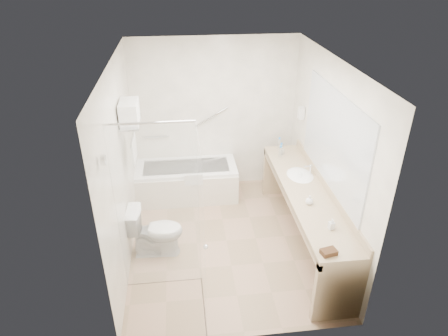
{
  "coord_description": "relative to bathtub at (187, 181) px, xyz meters",
  "views": [
    {
      "loc": [
        -0.55,
        -4.39,
        3.59
      ],
      "look_at": [
        0.0,
        0.3,
        1.0
      ],
      "focal_mm": 32.0,
      "sensor_mm": 36.0,
      "label": 1
    }
  ],
  "objects": [
    {
      "name": "wall_back",
      "position": [
        0.5,
        0.36,
        0.97
      ],
      "size": [
        2.6,
        0.1,
        2.5
      ],
      "primitive_type": "cube",
      "color": "white",
      "rests_on": "ground"
    },
    {
      "name": "soap_bottle_a",
      "position": [
        1.55,
        -2.21,
        0.6
      ],
      "size": [
        0.08,
        0.14,
        0.06
      ],
      "primitive_type": "imported",
      "rotation": [
        0.0,
        0.0,
        0.19
      ],
      "color": "silver",
      "rests_on": "vanity_counter"
    },
    {
      "name": "amenity_basket",
      "position": [
        1.38,
        -2.62,
        0.6
      ],
      "size": [
        0.18,
        0.14,
        0.05
      ],
      "primitive_type": "cube",
      "rotation": [
        0.0,
        0.0,
        0.21
      ],
      "color": "#482C19",
      "rests_on": "vanity_counter"
    },
    {
      "name": "faucet",
      "position": [
        1.7,
        -0.99,
        0.65
      ],
      "size": [
        0.03,
        0.03,
        0.14
      ],
      "primitive_type": "cylinder",
      "color": "silver",
      "rests_on": "vanity_counter"
    },
    {
      "name": "bathtub",
      "position": [
        0.0,
        0.0,
        0.0
      ],
      "size": [
        1.6,
        0.73,
        0.59
      ],
      "color": "white",
      "rests_on": "floor"
    },
    {
      "name": "vanity_counter",
      "position": [
        1.52,
        -1.39,
        0.36
      ],
      "size": [
        0.55,
        2.7,
        0.95
      ],
      "color": "tan",
      "rests_on": "floor"
    },
    {
      "name": "sink",
      "position": [
        1.55,
        -0.99,
        0.54
      ],
      "size": [
        0.4,
        0.52,
        0.14
      ],
      "primitive_type": "ellipsoid",
      "color": "white",
      "rests_on": "vanity_counter"
    },
    {
      "name": "wall_right",
      "position": [
        1.8,
        -1.24,
        0.97
      ],
      "size": [
        0.1,
        3.2,
        2.5
      ],
      "primitive_type": "cube",
      "color": "white",
      "rests_on": "ground"
    },
    {
      "name": "soap_bottle_b",
      "position": [
        1.46,
        -1.7,
        0.62
      ],
      "size": [
        0.13,
        0.15,
        0.09
      ],
      "primitive_type": "imported",
      "rotation": [
        0.0,
        0.0,
        0.42
      ],
      "color": "silver",
      "rests_on": "vanity_counter"
    },
    {
      "name": "wall_left",
      "position": [
        -0.8,
        -1.24,
        0.97
      ],
      "size": [
        0.1,
        3.2,
        2.5
      ],
      "primitive_type": "cube",
      "color": "white",
      "rests_on": "ground"
    },
    {
      "name": "ceiling",
      "position": [
        0.5,
        -1.24,
        2.22
      ],
      "size": [
        2.6,
        3.2,
        0.1
      ],
      "primitive_type": "cube",
      "color": "white",
      "rests_on": "wall_back"
    },
    {
      "name": "floor",
      "position": [
        0.5,
        -1.24,
        -0.28
      ],
      "size": [
        3.2,
        3.2,
        0.0
      ],
      "primitive_type": "plane",
      "color": "tan",
      "rests_on": "ground"
    },
    {
      "name": "drinking_glass_near",
      "position": [
        1.52,
        -1.08,
        0.62
      ],
      "size": [
        0.08,
        0.08,
        0.08
      ],
      "primitive_type": "cylinder",
      "rotation": [
        0.0,
        0.0,
        0.25
      ],
      "color": "silver",
      "rests_on": "vanity_counter"
    },
    {
      "name": "shower_enclosure",
      "position": [
        -0.13,
        -2.16,
        0.79
      ],
      "size": [
        0.96,
        0.91,
        2.11
      ],
      "color": "silver",
      "rests_on": "floor"
    },
    {
      "name": "water_bottle_mid",
      "position": [
        1.44,
        -0.35,
        0.66
      ],
      "size": [
        0.06,
        0.06,
        0.2
      ],
      "rotation": [
        0.0,
        0.0,
        0.12
      ],
      "color": "silver",
      "rests_on": "vanity_counter"
    },
    {
      "name": "towel_shelf",
      "position": [
        -0.67,
        -0.89,
        1.48
      ],
      "size": [
        0.24,
        0.55,
        0.81
      ],
      "color": "silver",
      "rests_on": "wall_left"
    },
    {
      "name": "grab_bar_short",
      "position": [
        -0.45,
        0.32,
        0.67
      ],
      "size": [
        0.4,
        0.03,
        0.03
      ],
      "primitive_type": "cylinder",
      "rotation": [
        0.0,
        1.57,
        0.0
      ],
      "color": "silver",
      "rests_on": "wall_back"
    },
    {
      "name": "water_bottle_right",
      "position": [
        1.41,
        -0.44,
        0.66
      ],
      "size": [
        0.06,
        0.06,
        0.2
      ],
      "rotation": [
        0.0,
        0.0,
        0.16
      ],
      "color": "silver",
      "rests_on": "vanity_counter"
    },
    {
      "name": "toilet",
      "position": [
        -0.45,
        -1.36,
        0.07
      ],
      "size": [
        0.73,
        0.43,
        0.69
      ],
      "primitive_type": "imported",
      "rotation": [
        0.0,
        0.0,
        1.52
      ],
      "color": "white",
      "rests_on": "floor"
    },
    {
      "name": "wall_front",
      "position": [
        0.5,
        -2.84,
        0.97
      ],
      "size": [
        2.6,
        0.1,
        2.5
      ],
      "primitive_type": "cube",
      "color": "white",
      "rests_on": "ground"
    },
    {
      "name": "mirror",
      "position": [
        1.79,
        -1.39,
        1.27
      ],
      "size": [
        0.02,
        2.0,
        1.2
      ],
      "primitive_type": "cube",
      "color": "silver",
      "rests_on": "wall_right"
    },
    {
      "name": "hairdryer_unit",
      "position": [
        1.75,
        -0.19,
        1.17
      ],
      "size": [
        0.08,
        0.1,
        0.18
      ],
      "primitive_type": "cube",
      "color": "silver",
      "rests_on": "wall_right"
    },
    {
      "name": "grab_bar_long",
      "position": [
        0.45,
        0.32,
        0.97
      ],
      "size": [
        0.53,
        0.03,
        0.33
      ],
      "primitive_type": "cylinder",
      "rotation": [
        0.0,
        1.05,
        0.0
      ],
      "color": "silver",
      "rests_on": "wall_back"
    },
    {
      "name": "water_bottle_left",
      "position": [
        1.46,
        -0.14,
        0.66
      ],
      "size": [
        0.06,
        0.06,
        0.19
      ],
      "rotation": [
        0.0,
        0.0,
        -0.07
      ],
      "color": "silver",
      "rests_on": "vanity_counter"
    },
    {
      "name": "drinking_glass_far",
      "position": [
        1.47,
        -0.33,
        0.61
      ],
      "size": [
        0.07,
        0.07,
        0.08
      ],
      "primitive_type": "cylinder",
      "rotation": [
        0.0,
        0.0,
        0.12
      ],
      "color": "silver",
      "rests_on": "vanity_counter"
    }
  ]
}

